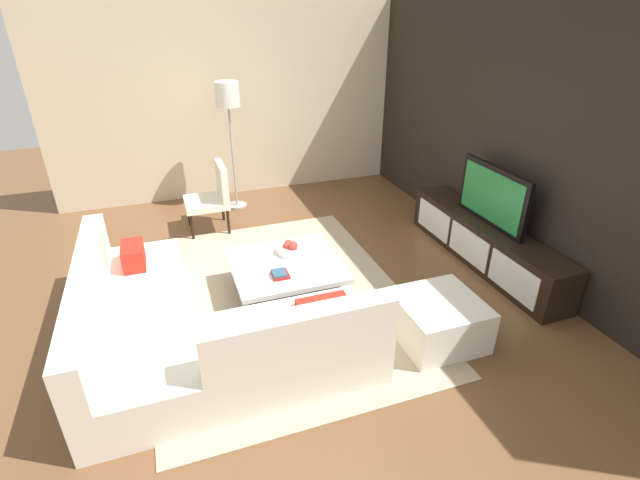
{
  "coord_description": "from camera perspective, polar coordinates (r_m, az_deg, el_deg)",
  "views": [
    {
      "loc": [
        3.74,
        -0.9,
        2.68
      ],
      "look_at": [
        -0.21,
        0.5,
        0.51
      ],
      "focal_mm": 25.91,
      "sensor_mm": 36.0,
      "label": 1
    }
  ],
  "objects": [
    {
      "name": "fruit_bowl",
      "position": [
        4.73,
        -3.68,
        -1.05
      ],
      "size": [
        0.28,
        0.28,
        0.14
      ],
      "color": "silver",
      "rests_on": "coffee_table"
    },
    {
      "name": "floor_lamp",
      "position": [
        6.5,
        -11.29,
        16.29
      ],
      "size": [
        0.32,
        0.32,
        1.76
      ],
      "color": "#A5A5AA",
      "rests_on": "ground"
    },
    {
      "name": "television",
      "position": [
        5.32,
        20.56,
        5.12
      ],
      "size": [
        1.05,
        0.06,
        0.64
      ],
      "color": "black",
      "rests_on": "media_console"
    },
    {
      "name": "media_console",
      "position": [
        5.54,
        19.6,
        -0.34
      ],
      "size": [
        2.36,
        0.43,
        0.5
      ],
      "color": "black",
      "rests_on": "ground"
    },
    {
      "name": "area_rug",
      "position": [
        4.76,
        -5.27,
        -6.92
      ],
      "size": [
        3.35,
        2.48,
        0.01
      ],
      "primitive_type": "cube",
      "color": "tan",
      "rests_on": "ground"
    },
    {
      "name": "coffee_table",
      "position": [
        4.68,
        -4.18,
        -4.72
      ],
      "size": [
        1.0,
        1.07,
        0.38
      ],
      "color": "black",
      "rests_on": "ground"
    },
    {
      "name": "accent_chair_near",
      "position": [
        6.1,
        -13.05,
        5.57
      ],
      "size": [
        0.54,
        0.53,
        0.87
      ],
      "rotation": [
        0.0,
        0.0,
        -0.19
      ],
      "color": "black",
      "rests_on": "ground"
    },
    {
      "name": "book_stack",
      "position": [
        4.36,
        -4.98,
        -4.2
      ],
      "size": [
        0.17,
        0.15,
        0.05
      ],
      "color": "maroon",
      "rests_on": "coffee_table"
    },
    {
      "name": "ground_plane",
      "position": [
        4.69,
        -4.95,
        -7.63
      ],
      "size": [
        14.0,
        14.0,
        0.0
      ],
      "primitive_type": "plane",
      "color": "brown"
    },
    {
      "name": "feature_wall_back",
      "position": [
        5.34,
        24.16,
        11.17
      ],
      "size": [
        6.4,
        0.12,
        2.8
      ],
      "primitive_type": "cube",
      "color": "black",
      "rests_on": "ground"
    },
    {
      "name": "sectional_couch",
      "position": [
        4.04,
        -15.85,
        -10.46
      ],
      "size": [
        2.34,
        2.27,
        0.79
      ],
      "color": "silver",
      "rests_on": "ground"
    },
    {
      "name": "side_wall_left",
      "position": [
        7.14,
        -10.77,
        16.6
      ],
      "size": [
        0.12,
        5.2,
        2.8
      ],
      "primitive_type": "cube",
      "color": "beige",
      "rests_on": "ground"
    },
    {
      "name": "ottoman",
      "position": [
        4.23,
        14.34,
        -9.55
      ],
      "size": [
        0.7,
        0.7,
        0.4
      ],
      "primitive_type": "cube",
      "color": "silver",
      "rests_on": "ground"
    }
  ]
}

